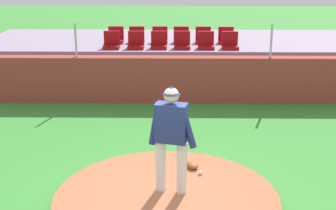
# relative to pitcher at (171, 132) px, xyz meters

# --- Properties ---
(ground_plane) EXTENTS (60.00, 60.00, 0.00)m
(ground_plane) POSITION_rel_pitcher_xyz_m (-0.08, -0.18, -1.30)
(ground_plane) COLOR #398E33
(pitchers_mound) EXTENTS (3.73, 3.73, 0.24)m
(pitchers_mound) POSITION_rel_pitcher_xyz_m (-0.08, -0.18, -1.18)
(pitchers_mound) COLOR #A86340
(pitchers_mound) RESTS_ON ground_plane
(pitcher) EXTENTS (0.81, 0.38, 1.83)m
(pitcher) POSITION_rel_pitcher_xyz_m (0.00, 0.00, 0.00)
(pitcher) COLOR white
(pitcher) RESTS_ON pitchers_mound
(baseball) EXTENTS (0.07, 0.07, 0.07)m
(baseball) POSITION_rel_pitcher_xyz_m (0.52, 0.62, -1.03)
(baseball) COLOR white
(baseball) RESTS_ON pitchers_mound
(fielding_glove) EXTENTS (0.29, 0.35, 0.11)m
(fielding_glove) POSITION_rel_pitcher_xyz_m (0.38, 0.90, -1.01)
(fielding_glove) COLOR brown
(fielding_glove) RESTS_ON pitchers_mound
(brick_barrier) EXTENTS (12.80, 0.40, 1.28)m
(brick_barrier) POSITION_rel_pitcher_xyz_m (-0.08, 5.78, -0.66)
(brick_barrier) COLOR #A13B31
(brick_barrier) RESTS_ON ground_plane
(fence_post_left) EXTENTS (0.06, 0.06, 0.93)m
(fence_post_left) POSITION_rel_pitcher_xyz_m (-2.66, 5.78, 0.44)
(fence_post_left) COLOR silver
(fence_post_left) RESTS_ON brick_barrier
(fence_post_right) EXTENTS (0.06, 0.06, 0.93)m
(fence_post_right) POSITION_rel_pitcher_xyz_m (2.68, 5.78, 0.44)
(fence_post_right) COLOR silver
(fence_post_right) RESTS_ON brick_barrier
(bleacher_platform) EXTENTS (12.01, 4.06, 1.28)m
(bleacher_platform) POSITION_rel_pitcher_xyz_m (-0.08, 8.49, -0.66)
(bleacher_platform) COLOR gray
(bleacher_platform) RESTS_ON ground_plane
(stadium_chair_0) EXTENTS (0.48, 0.44, 0.50)m
(stadium_chair_0) POSITION_rel_pitcher_xyz_m (-1.84, 7.00, 0.13)
(stadium_chair_0) COLOR maroon
(stadium_chair_0) RESTS_ON bleacher_platform
(stadium_chair_1) EXTENTS (0.48, 0.44, 0.50)m
(stadium_chair_1) POSITION_rel_pitcher_xyz_m (-1.11, 6.98, 0.13)
(stadium_chair_1) COLOR maroon
(stadium_chair_1) RESTS_ON bleacher_platform
(stadium_chair_2) EXTENTS (0.48, 0.44, 0.50)m
(stadium_chair_2) POSITION_rel_pitcher_xyz_m (-0.42, 7.01, 0.13)
(stadium_chair_2) COLOR maroon
(stadium_chair_2) RESTS_ON bleacher_platform
(stadium_chair_3) EXTENTS (0.48, 0.44, 0.50)m
(stadium_chair_3) POSITION_rel_pitcher_xyz_m (0.27, 7.00, 0.13)
(stadium_chair_3) COLOR maroon
(stadium_chair_3) RESTS_ON bleacher_platform
(stadium_chair_4) EXTENTS (0.48, 0.44, 0.50)m
(stadium_chair_4) POSITION_rel_pitcher_xyz_m (0.98, 6.99, 0.13)
(stadium_chair_4) COLOR maroon
(stadium_chair_4) RESTS_ON bleacher_platform
(stadium_chair_5) EXTENTS (0.48, 0.44, 0.50)m
(stadium_chair_5) POSITION_rel_pitcher_xyz_m (1.70, 6.97, 0.13)
(stadium_chair_5) COLOR maroon
(stadium_chair_5) RESTS_ON bleacher_platform
(stadium_chair_6) EXTENTS (0.48, 0.44, 0.50)m
(stadium_chair_6) POSITION_rel_pitcher_xyz_m (-1.82, 7.89, 0.13)
(stadium_chair_6) COLOR maroon
(stadium_chair_6) RESTS_ON bleacher_platform
(stadium_chair_7) EXTENTS (0.48, 0.44, 0.50)m
(stadium_chair_7) POSITION_rel_pitcher_xyz_m (-1.16, 7.90, 0.13)
(stadium_chair_7) COLOR maroon
(stadium_chair_7) RESTS_ON bleacher_platform
(stadium_chair_8) EXTENTS (0.48, 0.44, 0.50)m
(stadium_chair_8) POSITION_rel_pitcher_xyz_m (-0.42, 7.90, 0.13)
(stadium_chair_8) COLOR maroon
(stadium_chair_8) RESTS_ON bleacher_platform
(stadium_chair_9) EXTENTS (0.48, 0.44, 0.50)m
(stadium_chair_9) POSITION_rel_pitcher_xyz_m (0.25, 7.89, 0.13)
(stadium_chair_9) COLOR maroon
(stadium_chair_9) RESTS_ON bleacher_platform
(stadium_chair_10) EXTENTS (0.48, 0.44, 0.50)m
(stadium_chair_10) POSITION_rel_pitcher_xyz_m (0.95, 7.89, 0.13)
(stadium_chair_10) COLOR maroon
(stadium_chair_10) RESTS_ON bleacher_platform
(stadium_chair_11) EXTENTS (0.48, 0.44, 0.50)m
(stadium_chair_11) POSITION_rel_pitcher_xyz_m (1.67, 7.86, 0.13)
(stadium_chair_11) COLOR maroon
(stadium_chair_11) RESTS_ON bleacher_platform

